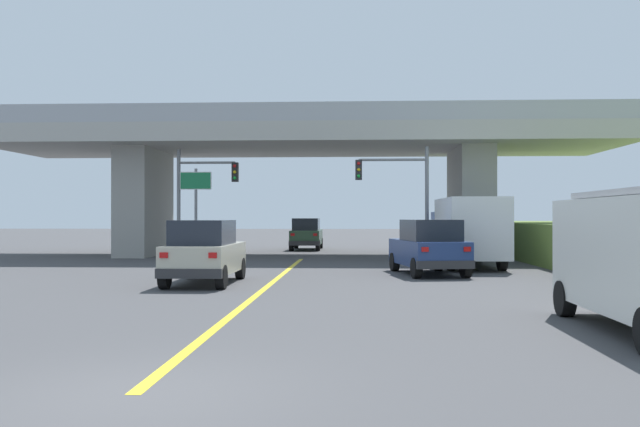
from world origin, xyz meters
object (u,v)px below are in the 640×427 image
object	(u,v)px
suv_crossing	(429,247)
highway_sign	(196,193)
traffic_signal_farside	(199,189)
suv_lead	(205,252)
box_truck	(467,230)
traffic_signal_nearside	(402,187)
sedan_oncoming	(306,234)

from	to	relation	value
suv_crossing	highway_sign	distance (m)	13.60
suv_crossing	traffic_signal_farside	size ratio (longest dim) A/B	0.85
traffic_signal_farside	highway_sign	distance (m)	0.28
suv_lead	suv_crossing	size ratio (longest dim) A/B	0.97
box_truck	traffic_signal_nearside	bearing A→B (deg)	127.50
suv_lead	sedan_oncoming	xyz separation A→B (m)	(1.67, 22.27, 0.00)
suv_crossing	traffic_signal_farside	xyz separation A→B (m)	(-10.47, 8.39, 2.48)
sedan_oncoming	highway_sign	distance (m)	11.52
suv_lead	highway_sign	distance (m)	12.66
sedan_oncoming	traffic_signal_nearside	distance (m)	12.47
highway_sign	box_truck	bearing A→B (deg)	-17.85
sedan_oncoming	suv_lead	bearing A→B (deg)	-94.29
traffic_signal_farside	highway_sign	bearing A→B (deg)	-125.51
suv_crossing	box_truck	size ratio (longest dim) A/B	0.62
traffic_signal_nearside	suv_lead	bearing A→B (deg)	-121.84
traffic_signal_farside	highway_sign	world-z (taller)	traffic_signal_farside
traffic_signal_nearside	traffic_signal_farside	distance (m)	10.05
suv_lead	suv_crossing	bearing A→B (deg)	27.19
suv_lead	sedan_oncoming	distance (m)	22.33
suv_crossing	sedan_oncoming	size ratio (longest dim) A/B	0.99
suv_crossing	highway_sign	size ratio (longest dim) A/B	1.03
box_truck	highway_sign	distance (m)	13.44
box_truck	sedan_oncoming	xyz separation A→B (m)	(-7.89, 14.31, -0.54)
suv_crossing	highway_sign	world-z (taller)	highway_sign
sedan_oncoming	traffic_signal_nearside	xyz separation A→B (m)	(5.34, -10.98, 2.51)
suv_lead	sedan_oncoming	size ratio (longest dim) A/B	0.95
traffic_signal_farside	sedan_oncoming	bearing A→B (deg)	65.09
suv_crossing	traffic_signal_nearside	bearing A→B (deg)	83.46
highway_sign	suv_crossing	bearing A→B (deg)	-37.78
suv_lead	highway_sign	xyz separation A→B (m)	(-3.12, 12.05, 2.29)
box_truck	traffic_signal_nearside	xyz separation A→B (m)	(-2.55, 3.32, 1.98)
traffic_signal_nearside	traffic_signal_farside	world-z (taller)	traffic_signal_farside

